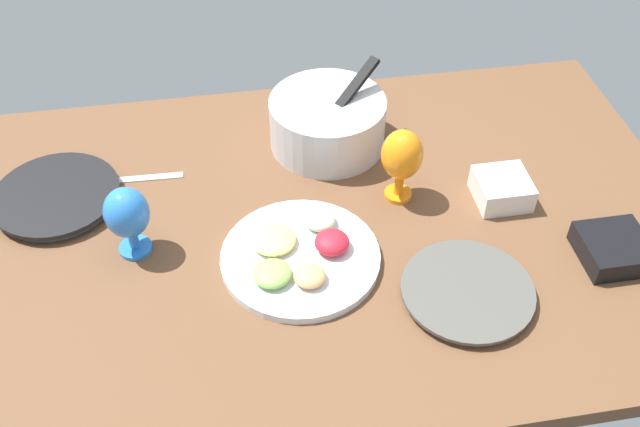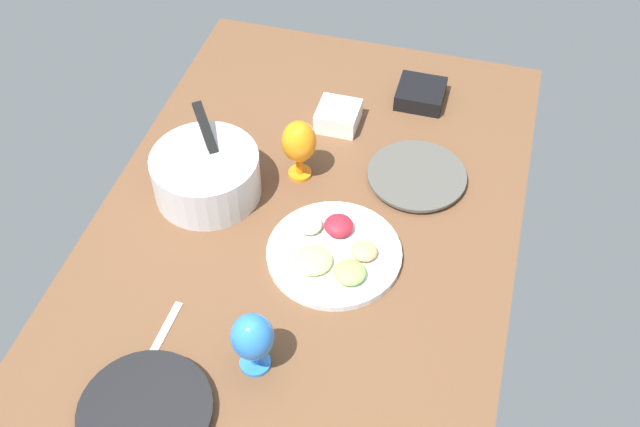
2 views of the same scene
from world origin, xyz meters
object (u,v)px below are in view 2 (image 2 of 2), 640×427
at_px(fruit_platter, 334,252).
at_px(square_bowl_white, 338,115).
at_px(square_bowl_black, 421,93).
at_px(hurricane_glass_blue, 252,338).
at_px(mixing_bowl, 206,173).
at_px(dinner_plate_left, 146,412).
at_px(hurricane_glass_orange, 299,143).
at_px(dinner_plate_right, 417,177).

xyz_separation_m(fruit_platter, square_bowl_white, (0.46, 0.11, 0.02)).
bearing_deg(square_bowl_black, hurricane_glass_blue, 169.35).
distance_m(mixing_bowl, square_bowl_white, 0.43).
bearing_deg(dinner_plate_left, hurricane_glass_orange, -8.01).
xyz_separation_m(dinner_plate_left, hurricane_glass_blue, (0.17, -0.18, 0.09)).
distance_m(dinner_plate_right, hurricane_glass_blue, 0.68).
bearing_deg(dinner_plate_right, square_bowl_black, 8.79).
bearing_deg(hurricane_glass_blue, square_bowl_white, 1.71).
height_order(mixing_bowl, square_bowl_black, mixing_bowl).
height_order(dinner_plate_right, hurricane_glass_blue, hurricane_glass_blue).
xyz_separation_m(hurricane_glass_orange, hurricane_glass_blue, (-0.57, -0.07, -0.01)).
relative_size(fruit_platter, square_bowl_black, 2.44).
bearing_deg(fruit_platter, hurricane_glass_orange, 32.81).
xyz_separation_m(square_bowl_white, square_bowl_black, (0.16, -0.20, -0.01)).
relative_size(hurricane_glass_blue, square_bowl_white, 1.42).
bearing_deg(dinner_plate_left, square_bowl_white, -8.92).
relative_size(fruit_platter, hurricane_glass_blue, 2.01).
distance_m(dinner_plate_right, square_bowl_black, 0.33).
bearing_deg(hurricane_glass_blue, mixing_bowl, 31.82).
bearing_deg(mixing_bowl, hurricane_glass_orange, -59.51).
relative_size(hurricane_glass_orange, hurricane_glass_blue, 1.09).
bearing_deg(square_bowl_white, dinner_plate_right, -121.84).
xyz_separation_m(dinner_plate_left, hurricane_glass_orange, (0.75, -0.11, 0.10)).
relative_size(mixing_bowl, square_bowl_black, 2.05).
height_order(hurricane_glass_orange, square_bowl_black, hurricane_glass_orange).
distance_m(mixing_bowl, square_bowl_black, 0.69).
xyz_separation_m(dinner_plate_right, hurricane_glass_blue, (-0.64, 0.23, 0.09)).
distance_m(square_bowl_white, square_bowl_black, 0.26).
bearing_deg(dinner_plate_left, dinner_plate_right, -26.61).
xyz_separation_m(hurricane_glass_orange, square_bowl_black, (0.39, -0.25, -0.09)).
distance_m(dinner_plate_left, square_bowl_black, 1.19).
distance_m(dinner_plate_left, hurricane_glass_orange, 0.76).
bearing_deg(mixing_bowl, hurricane_glass_blue, -148.18).
distance_m(fruit_platter, square_bowl_white, 0.48).
xyz_separation_m(fruit_platter, hurricane_glass_blue, (-0.33, 0.09, 0.08)).
height_order(mixing_bowl, square_bowl_white, mixing_bowl).
bearing_deg(hurricane_glass_orange, hurricane_glass_blue, -173.01).
relative_size(dinner_plate_left, mixing_bowl, 1.01).
relative_size(hurricane_glass_orange, square_bowl_black, 1.32).
bearing_deg(fruit_platter, square_bowl_white, 13.34).
distance_m(dinner_plate_right, fruit_platter, 0.34).
relative_size(dinner_plate_right, hurricane_glass_blue, 1.61).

